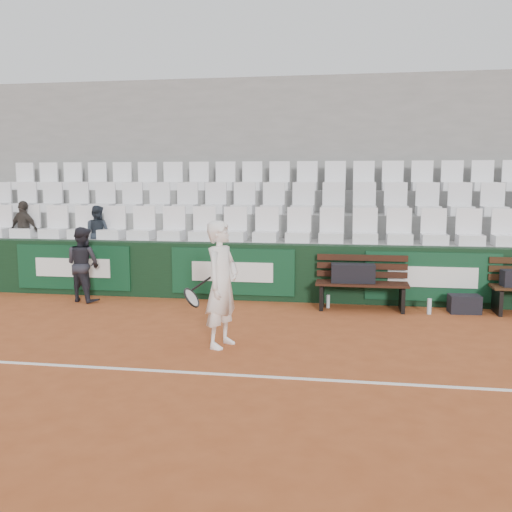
# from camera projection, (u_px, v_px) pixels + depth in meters

# --- Properties ---
(ground) EXTENTS (80.00, 80.00, 0.00)m
(ground) POSITION_uv_depth(u_px,v_px,m) (181.00, 372.00, 6.33)
(ground) COLOR #A44C25
(ground) RESTS_ON ground
(court_baseline) EXTENTS (18.00, 0.06, 0.01)m
(court_baseline) POSITION_uv_depth(u_px,v_px,m) (181.00, 372.00, 6.33)
(court_baseline) COLOR white
(court_baseline) RESTS_ON ground
(back_barrier) EXTENTS (18.00, 0.34, 1.00)m
(back_barrier) POSITION_uv_depth(u_px,v_px,m) (249.00, 272.00, 10.16)
(back_barrier) COLOR black
(back_barrier) RESTS_ON ground
(grandstand_tier_front) EXTENTS (18.00, 0.95, 1.00)m
(grandstand_tier_front) POSITION_uv_depth(u_px,v_px,m) (251.00, 266.00, 10.79)
(grandstand_tier_front) COLOR gray
(grandstand_tier_front) RESTS_ON ground
(grandstand_tier_mid) EXTENTS (18.00, 0.95, 1.45)m
(grandstand_tier_mid) POSITION_uv_depth(u_px,v_px,m) (259.00, 249.00, 11.69)
(grandstand_tier_mid) COLOR gray
(grandstand_tier_mid) RESTS_ON ground
(grandstand_tier_back) EXTENTS (18.00, 0.95, 1.90)m
(grandstand_tier_back) POSITION_uv_depth(u_px,v_px,m) (266.00, 233.00, 12.59)
(grandstand_tier_back) COLOR gray
(grandstand_tier_back) RESTS_ON ground
(grandstand_rear_wall) EXTENTS (18.00, 0.30, 4.40)m
(grandstand_rear_wall) POSITION_uv_depth(u_px,v_px,m) (270.00, 177.00, 13.03)
(grandstand_rear_wall) COLOR gray
(grandstand_rear_wall) RESTS_ON ground
(seat_row_front) EXTENTS (11.90, 0.44, 0.63)m
(seat_row_front) POSITION_uv_depth(u_px,v_px,m) (250.00, 224.00, 10.51)
(seat_row_front) COLOR white
(seat_row_front) RESTS_ON grandstand_tier_front
(seat_row_mid) EXTENTS (11.90, 0.44, 0.63)m
(seat_row_mid) POSITION_uv_depth(u_px,v_px,m) (258.00, 198.00, 11.38)
(seat_row_mid) COLOR silver
(seat_row_mid) RESTS_ON grandstand_tier_mid
(seat_row_back) EXTENTS (11.90, 0.44, 0.63)m
(seat_row_back) POSITION_uv_depth(u_px,v_px,m) (265.00, 176.00, 12.25)
(seat_row_back) COLOR silver
(seat_row_back) RESTS_ON grandstand_tier_back
(bench_left) EXTENTS (1.50, 0.56, 0.45)m
(bench_left) POSITION_uv_depth(u_px,v_px,m) (362.00, 296.00, 9.38)
(bench_left) COLOR black
(bench_left) RESTS_ON ground
(sports_bag_left) EXTENTS (0.72, 0.34, 0.30)m
(sports_bag_left) POSITION_uv_depth(u_px,v_px,m) (353.00, 273.00, 9.37)
(sports_bag_left) COLOR black
(sports_bag_left) RESTS_ON bench_left
(sports_bag_ground) EXTENTS (0.51, 0.33, 0.29)m
(sports_bag_ground) POSITION_uv_depth(u_px,v_px,m) (464.00, 304.00, 9.14)
(sports_bag_ground) COLOR black
(sports_bag_ground) RESTS_ON ground
(water_bottle_near) EXTENTS (0.06, 0.06, 0.22)m
(water_bottle_near) POSITION_uv_depth(u_px,v_px,m) (328.00, 301.00, 9.51)
(water_bottle_near) COLOR silver
(water_bottle_near) RESTS_ON ground
(water_bottle_far) EXTENTS (0.07, 0.07, 0.25)m
(water_bottle_far) POSITION_uv_depth(u_px,v_px,m) (429.00, 306.00, 9.06)
(water_bottle_far) COLOR silver
(water_bottle_far) RESTS_ON ground
(tennis_player) EXTENTS (0.77, 0.68, 1.62)m
(tennis_player) POSITION_uv_depth(u_px,v_px,m) (222.00, 284.00, 7.23)
(tennis_player) COLOR white
(tennis_player) RESTS_ON ground
(ball_kid) EXTENTS (0.77, 0.68, 1.31)m
(ball_kid) POSITION_uv_depth(u_px,v_px,m) (83.00, 264.00, 9.98)
(ball_kid) COLOR #212129
(ball_kid) RESTS_ON ground
(spectator_b) EXTENTS (0.74, 0.46, 1.17)m
(spectator_b) POSITION_uv_depth(u_px,v_px,m) (23.00, 207.00, 11.25)
(spectator_b) COLOR #342F2A
(spectator_b) RESTS_ON grandstand_tier_front
(spectator_c) EXTENTS (0.55, 0.44, 1.08)m
(spectator_c) POSITION_uv_depth(u_px,v_px,m) (96.00, 210.00, 11.01)
(spectator_c) COLOR #202730
(spectator_c) RESTS_ON grandstand_tier_front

